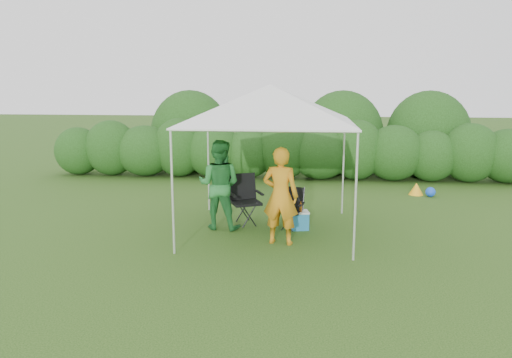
# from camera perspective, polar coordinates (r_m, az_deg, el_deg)

# --- Properties ---
(ground) EXTENTS (70.00, 70.00, 0.00)m
(ground) POSITION_cam_1_polar(r_m,az_deg,el_deg) (9.37, 1.28, -6.81)
(ground) COLOR #35591C
(hedge) EXTENTS (14.60, 1.53, 1.80)m
(hedge) POSITION_cam_1_polar(r_m,az_deg,el_deg) (15.04, 3.62, 3.14)
(hedge) COLOR #224F18
(hedge) RESTS_ON ground
(canopy) EXTENTS (3.10, 3.10, 2.83)m
(canopy) POSITION_cam_1_polar(r_m,az_deg,el_deg) (9.43, 1.60, 8.54)
(canopy) COLOR silver
(canopy) RESTS_ON ground
(chair_right) EXTENTS (0.58, 0.55, 0.81)m
(chair_right) POSITION_cam_1_polar(r_m,az_deg,el_deg) (9.97, 4.04, -3.01)
(chair_right) COLOR black
(chair_right) RESTS_ON ground
(chair_left) EXTENTS (0.77, 0.75, 1.01)m
(chair_left) POSITION_cam_1_polar(r_m,az_deg,el_deg) (10.26, -1.33, -1.92)
(chair_left) COLOR black
(chair_left) RESTS_ON ground
(man) EXTENTS (0.70, 0.52, 1.76)m
(man) POSITION_cam_1_polar(r_m,az_deg,el_deg) (8.88, 2.82, -1.94)
(man) COLOR orange
(man) RESTS_ON ground
(woman) EXTENTS (0.94, 0.78, 1.77)m
(woman) POSITION_cam_1_polar(r_m,az_deg,el_deg) (9.84, -4.23, -0.64)
(woman) COLOR #277935
(woman) RESTS_ON ground
(cooler) EXTENTS (0.49, 0.40, 0.37)m
(cooler) POSITION_cam_1_polar(r_m,az_deg,el_deg) (9.93, 4.76, -4.70)
(cooler) COLOR teal
(cooler) RESTS_ON ground
(bottle) EXTENTS (0.06, 0.06, 0.21)m
(bottle) POSITION_cam_1_polar(r_m,az_deg,el_deg) (9.82, 5.13, -3.15)
(bottle) COLOR #592D0C
(bottle) RESTS_ON cooler
(lawn_toy) EXTENTS (0.62, 0.52, 0.31)m
(lawn_toy) POSITION_cam_1_polar(r_m,az_deg,el_deg) (13.54, 18.23, -1.16)
(lawn_toy) COLOR #FFAF1A
(lawn_toy) RESTS_ON ground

